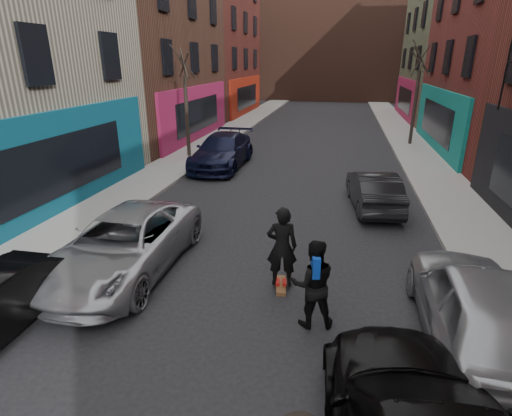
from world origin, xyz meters
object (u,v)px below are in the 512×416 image
at_px(skateboard, 281,285).
at_px(skateboarder, 282,247).
at_px(parked_right_far, 480,309).
at_px(parked_right_end, 373,190).
at_px(pedestrian, 313,284).
at_px(tree_left_far, 186,94).
at_px(tree_right_far, 417,87).
at_px(parked_left_far, 124,244).
at_px(parked_left_end, 222,151).

relative_size(skateboard, skateboarder, 0.41).
xyz_separation_m(parked_right_far, parked_right_end, (-1.40, 7.42, -0.17)).
xyz_separation_m(skateboarder, pedestrian, (0.80, -1.25, -0.13)).
xyz_separation_m(tree_left_far, parked_right_end, (9.40, -6.16, -2.70)).
bearing_deg(parked_right_end, tree_right_far, -110.91).
relative_size(parked_right_end, skateboard, 5.14).
distance_m(parked_left_far, skateboard, 4.03).
distance_m(parked_left_far, parked_right_far, 7.91).
bearing_deg(tree_left_far, parked_left_far, -76.25).
height_order(parked_left_end, pedestrian, pedestrian).
xyz_separation_m(tree_left_far, pedestrian, (7.77, -13.50, -2.44)).
bearing_deg(tree_left_far, parked_right_far, -51.51).
bearing_deg(skateboarder, parked_right_end, -120.64).
bearing_deg(pedestrian, parked_right_far, 165.33).
bearing_deg(parked_left_far, tree_left_far, 103.66).
relative_size(parked_left_end, parked_right_far, 1.12).
distance_m(parked_left_end, parked_right_far, 14.69).
relative_size(tree_left_far, pedestrian, 3.49).
xyz_separation_m(parked_left_far, skateboarder, (3.97, 0.01, 0.32)).
height_order(tree_right_far, parked_left_far, tree_right_far).
height_order(tree_right_far, skateboard, tree_right_far).
xyz_separation_m(parked_left_far, parked_left_end, (-0.62, 10.71, 0.06)).
bearing_deg(parked_right_end, parked_left_end, -40.35).
bearing_deg(pedestrian, tree_left_far, -73.25).
bearing_deg(skateboard, parked_right_end, 59.36).
relative_size(parked_left_end, pedestrian, 2.98).
bearing_deg(parked_right_end, parked_left_far, 36.57).
xyz_separation_m(tree_left_far, parked_left_far, (3.00, -12.26, -2.64)).
bearing_deg(skateboarder, tree_right_far, -115.47).
bearing_deg(skateboard, tree_left_far, 110.73).
distance_m(skateboarder, pedestrian, 1.49).
bearing_deg(pedestrian, skateboarder, -70.48).
relative_size(tree_right_far, parked_left_end, 1.22).
height_order(parked_right_far, pedestrian, pedestrian).
distance_m(tree_left_far, parked_right_end, 11.56).
relative_size(parked_left_far, skateboard, 6.68).
bearing_deg(parked_right_far, skateboard, -17.86).
bearing_deg(skateboarder, parked_left_far, -8.79).
distance_m(parked_left_end, pedestrian, 13.12).
relative_size(tree_right_far, pedestrian, 3.65).
bearing_deg(parked_left_end, tree_left_far, 147.04).
bearing_deg(tree_right_far, skateboarder, -106.56).
height_order(tree_right_far, parked_left_end, tree_right_far).
height_order(parked_right_end, skateboarder, skateboarder).
bearing_deg(tree_left_far, parked_left_end, -33.10).
distance_m(parked_left_end, parked_right_end, 8.41).
xyz_separation_m(tree_left_far, parked_right_far, (10.80, -13.58, -2.54)).
height_order(tree_right_far, parked_right_far, tree_right_far).
distance_m(tree_left_far, parked_right_far, 17.54).
height_order(parked_left_far, parked_right_far, parked_right_far).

